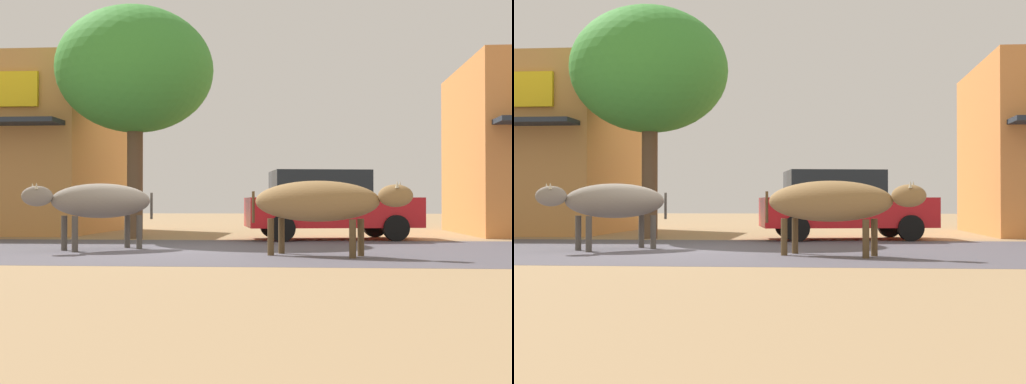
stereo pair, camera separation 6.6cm
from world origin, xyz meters
The scene contains 7 objects.
ground centered at (0.00, 0.00, 0.00)m, with size 80.00×80.00×0.00m, color #A18158.
asphalt_road centered at (0.00, 0.00, 0.00)m, with size 72.00×6.57×0.00m, color #534E58.
roadside_tree centered at (-1.71, 3.84, 4.11)m, with size 3.84×3.84×5.68m.
parked_hatchback_car centered at (2.98, 3.84, 0.84)m, with size 4.30×2.52×1.64m.
cow_near_brown centered at (-1.36, -0.16, 0.91)m, with size 2.20×2.02×1.24m.
cow_far_dark centered at (2.71, -1.25, 0.90)m, with size 2.71×1.39×1.25m.
pedestrian_by_shop centered at (7.49, 4.76, 0.86)m, with size 0.29×0.61×1.49m.
Camera 1 is at (2.54, -12.74, 0.90)m, focal length 48.43 mm.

